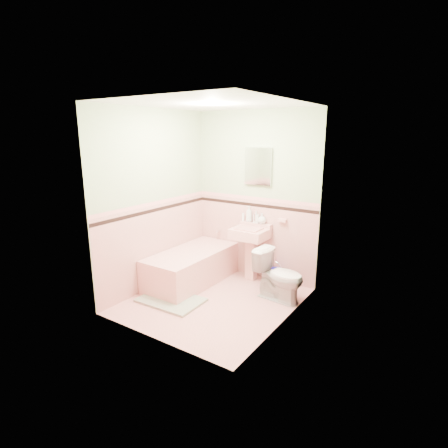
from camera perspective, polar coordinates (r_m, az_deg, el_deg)
The scene contains 32 objects.
floor at distance 4.88m, azimuth -1.66°, elevation -12.08°, with size 2.20×2.20×0.00m, color pink.
ceiling at distance 4.39m, azimuth -1.91°, elevation 18.65°, with size 2.20×2.20×0.00m, color white.
wall_back at distance 5.39m, azimuth 5.02°, elevation 4.43°, with size 2.50×2.50×0.00m, color beige.
wall_front at distance 3.65m, azimuth -11.80°, elevation -0.52°, with size 2.50×2.50×0.00m, color beige.
wall_left at distance 5.10m, azimuth -11.00°, elevation 3.67°, with size 2.50×2.50×0.00m, color beige.
wall_right at distance 3.99m, azimuth 10.04°, elevation 0.80°, with size 2.50×2.50×0.00m, color beige.
wainscot_back at distance 5.52m, azimuth 4.82°, elevation -2.25°, with size 2.00×2.00×0.00m, color #ECA49E.
wainscot_front at distance 3.87m, azimuth -11.19°, elevation -9.83°, with size 2.00×2.00×0.00m, color #ECA49E.
wainscot_left at distance 5.25m, azimuth -10.57°, elevation -3.33°, with size 2.20×2.20×0.00m, color #ECA49E.
wainscot_right at distance 4.19m, azimuth 9.50°, elevation -7.86°, with size 2.20×2.20×0.00m, color #ECA49E.
accent_back at distance 5.39m, azimuth 4.90°, elevation 3.04°, with size 2.00×2.00×0.00m, color black.
accent_front at distance 3.70m, azimuth -11.51°, elevation -2.41°, with size 2.00×2.00×0.00m, color black.
accent_left at distance 5.11m, azimuth -10.79°, elevation 2.22°, with size 2.20×2.20×0.00m, color black.
accent_right at distance 4.03m, azimuth 9.72°, elevation -0.97°, with size 2.20×2.20×0.00m, color black.
cap_back at distance 5.38m, azimuth 4.92°, elevation 4.09°, with size 2.00×2.00×0.00m, color pink.
cap_front at distance 3.67m, azimuth -11.58°, elevation -0.92°, with size 2.00×2.00×0.00m, color pink.
cap_left at distance 5.10m, azimuth -10.84°, elevation 3.32°, with size 2.20×2.20×0.00m, color pink.
cap_right at distance 4.00m, azimuth 9.78°, elevation 0.42°, with size 2.20×2.20×0.00m, color pink.
bathtub at distance 5.38m, azimuth -5.16°, elevation -6.94°, with size 0.70×1.50×0.45m, color #E49F99.
tub_faucet at distance 5.80m, azimuth -0.81°, elevation -1.08°, with size 0.04×0.04×0.12m, color silver.
sink at distance 5.37m, azimuth 4.06°, elevation -4.93°, with size 0.51×0.48×0.81m, color #E49F99, non-canonical shape.
sink_faucet at distance 5.34m, azimuth 4.91°, elevation 1.05°, with size 0.02×0.02×0.10m, color silver.
medicine_cabinet at distance 5.28m, azimuth 5.45°, elevation 9.15°, with size 0.43×0.04×0.54m, color white.
soap_dish at distance 5.21m, azimuth 9.28°, elevation 0.59°, with size 0.13×0.07×0.04m, color #E49F99.
soap_bottle_left at distance 5.42m, azimuth 4.01°, elevation 1.62°, with size 0.09×0.09×0.24m, color #B2B2B2.
soap_bottle_mid at distance 5.37m, azimuth 5.14°, elevation 1.14°, with size 0.08×0.08×0.18m, color #B2B2B2.
soap_bottle_right at distance 5.33m, azimuth 6.07°, elevation 0.87°, with size 0.12×0.12×0.16m, color #B2B2B2.
tube at distance 5.48m, azimuth 3.08°, elevation 1.13°, with size 0.04×0.04×0.12m, color white.
toilet at distance 4.83m, azimuth 8.84°, elevation -8.13°, with size 0.38×0.66×0.68m, color white.
bucket at distance 5.37m, azimuth 8.05°, elevation -8.32°, with size 0.23×0.23×0.23m, color #1516AD, non-canonical shape.
bath_mat at distance 4.90m, azimuth -8.46°, elevation -11.91°, with size 0.83×0.55×0.03m, color gray.
shoe at distance 5.00m, azimuth -9.49°, elevation -10.79°, with size 0.14×0.07×0.06m, color #BF1E59.
Camera 1 is at (2.53, -3.57, 2.16)m, focal length 28.68 mm.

